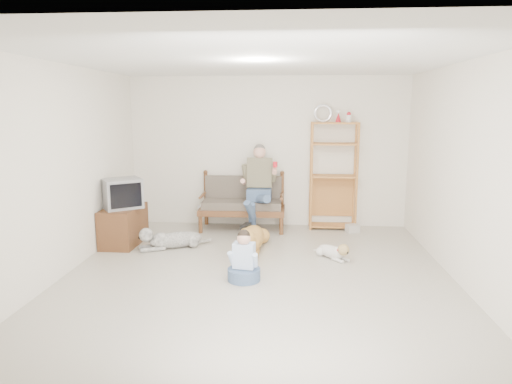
# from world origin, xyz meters

# --- Properties ---
(floor) EXTENTS (5.50, 5.50, 0.00)m
(floor) POSITION_xyz_m (0.00, 0.00, 0.00)
(floor) COLOR beige
(floor) RESTS_ON ground
(ceiling) EXTENTS (5.50, 5.50, 0.00)m
(ceiling) POSITION_xyz_m (0.00, 0.00, 2.70)
(ceiling) COLOR white
(ceiling) RESTS_ON ground
(wall_back) EXTENTS (5.00, 0.00, 5.00)m
(wall_back) POSITION_xyz_m (0.00, 2.75, 1.35)
(wall_back) COLOR silver
(wall_back) RESTS_ON ground
(wall_front) EXTENTS (5.00, 0.00, 5.00)m
(wall_front) POSITION_xyz_m (0.00, -2.75, 1.35)
(wall_front) COLOR silver
(wall_front) RESTS_ON ground
(wall_left) EXTENTS (0.00, 5.50, 5.50)m
(wall_left) POSITION_xyz_m (-2.50, 0.00, 1.35)
(wall_left) COLOR silver
(wall_left) RESTS_ON ground
(wall_right) EXTENTS (0.00, 5.50, 5.50)m
(wall_right) POSITION_xyz_m (2.50, 0.00, 1.35)
(wall_right) COLOR silver
(wall_right) RESTS_ON ground
(loveseat) EXTENTS (1.51, 0.71, 0.95)m
(loveseat) POSITION_xyz_m (-0.43, 2.43, 0.49)
(loveseat) COLOR brown
(loveseat) RESTS_ON ground
(man) EXTENTS (0.58, 0.82, 1.33)m
(man) POSITION_xyz_m (-0.15, 2.18, 0.70)
(man) COLOR #4C618C
(man) RESTS_ON loveseat
(etagere) EXTENTS (0.84, 0.37, 2.21)m
(etagere) POSITION_xyz_m (1.17, 2.55, 0.97)
(etagere) COLOR #C17D3C
(etagere) RESTS_ON ground
(book_stack) EXTENTS (0.26, 0.22, 0.14)m
(book_stack) POSITION_xyz_m (1.51, 2.30, 0.07)
(book_stack) COLOR silver
(book_stack) RESTS_ON ground
(tv_stand) EXTENTS (0.53, 0.92, 0.60)m
(tv_stand) POSITION_xyz_m (-2.23, 1.34, 0.30)
(tv_stand) COLOR brown
(tv_stand) RESTS_ON ground
(crt_tv) EXTENTS (0.71, 0.69, 0.46)m
(crt_tv) POSITION_xyz_m (-2.20, 1.28, 0.83)
(crt_tv) COLOR gray
(crt_tv) RESTS_ON tv_stand
(wall_outlet) EXTENTS (0.12, 0.02, 0.08)m
(wall_outlet) POSITION_xyz_m (-1.25, 2.73, 0.30)
(wall_outlet) COLOR white
(wall_outlet) RESTS_ON ground
(golden_retriever) EXTENTS (0.42, 1.52, 0.46)m
(golden_retriever) POSITION_xyz_m (-0.17, 1.10, 0.19)
(golden_retriever) COLOR #C38D43
(golden_retriever) RESTS_ON ground
(shaggy_dog) EXTENTS (1.08, 0.62, 0.35)m
(shaggy_dog) POSITION_xyz_m (-1.44, 1.16, 0.14)
(shaggy_dog) COLOR white
(shaggy_dog) RESTS_ON ground
(terrier) EXTENTS (0.51, 0.56, 0.26)m
(terrier) POSITION_xyz_m (1.06, 0.84, 0.11)
(terrier) COLOR white
(terrier) RESTS_ON ground
(child) EXTENTS (0.42, 0.42, 0.66)m
(child) POSITION_xyz_m (-0.16, -0.07, 0.24)
(child) COLOR #4C618C
(child) RESTS_ON ground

